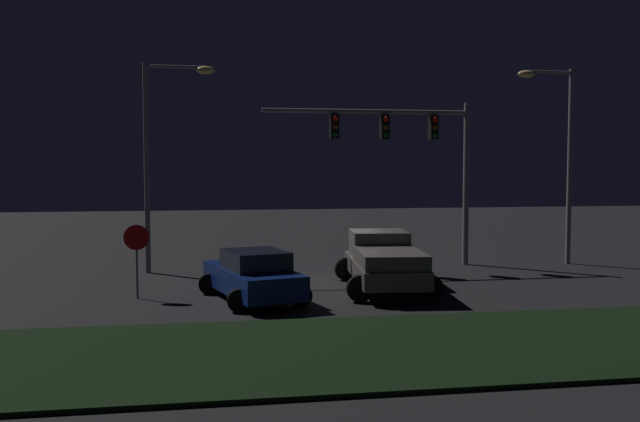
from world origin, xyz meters
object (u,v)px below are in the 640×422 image
object	(u,v)px
stop_sign	(137,247)
street_lamp_right	(559,142)
street_lamp_left	(161,140)
pickup_truck	(384,258)
traffic_signal_gantry	(408,143)
car_sedan	(253,276)

from	to	relation	value
stop_sign	street_lamp_right	bearing A→B (deg)	16.65
stop_sign	street_lamp_left	bearing A→B (deg)	84.64
pickup_truck	traffic_signal_gantry	distance (m)	6.69
street_lamp_left	traffic_signal_gantry	bearing A→B (deg)	0.56
pickup_truck	street_lamp_right	distance (m)	10.36
street_lamp_left	stop_sign	xyz separation A→B (m)	(-0.49, -5.20, -3.38)
pickup_truck	car_sedan	xyz separation A→B (m)	(-4.30, -1.22, -0.26)
street_lamp_right	car_sedan	bearing A→B (deg)	-155.90
street_lamp_left	street_lamp_right	xyz separation A→B (m)	(15.69, -0.36, 0.02)
car_sedan	street_lamp_right	bearing A→B (deg)	-80.89
street_lamp_left	street_lamp_right	distance (m)	15.69
street_lamp_left	pickup_truck	bearing A→B (deg)	-33.82
pickup_truck	street_lamp_right	bearing A→B (deg)	-56.28
car_sedan	stop_sign	xyz separation A→B (m)	(-3.42, 0.87, 0.82)
car_sedan	stop_sign	bearing A→B (deg)	60.80
pickup_truck	traffic_signal_gantry	world-z (taller)	traffic_signal_gantry
pickup_truck	stop_sign	world-z (taller)	stop_sign
pickup_truck	car_sedan	bearing A→B (deg)	111.67
pickup_truck	stop_sign	bearing A→B (deg)	98.43
pickup_truck	traffic_signal_gantry	bearing A→B (deg)	-18.92
street_lamp_left	stop_sign	world-z (taller)	street_lamp_left
street_lamp_right	traffic_signal_gantry	bearing A→B (deg)	175.80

